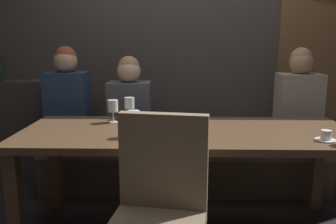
{
  "coord_description": "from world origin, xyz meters",
  "views": [
    {
      "loc": [
        -0.07,
        -2.26,
        1.32
      ],
      "look_at": [
        -0.13,
        0.11,
        0.84
      ],
      "focal_mm": 37.41,
      "sensor_mm": 36.0,
      "label": 1
    }
  ],
  "objects": [
    {
      "name": "diner_bearded",
      "position": [
        -0.47,
        0.69,
        0.8
      ],
      "size": [
        0.36,
        0.24,
        0.75
      ],
      "color": "#4C515B",
      "rests_on": "banquette_bench"
    },
    {
      "name": "dining_table",
      "position": [
        0.0,
        0.0,
        0.65
      ],
      "size": [
        2.2,
        0.84,
        0.74
      ],
      "color": "#493422",
      "rests_on": "ground"
    },
    {
      "name": "arched_door",
      "position": [
        1.35,
        1.15,
        1.36
      ],
      "size": [
        0.9,
        0.05,
        2.55
      ],
      "color": "brown",
      "rests_on": "ground"
    },
    {
      "name": "fork_on_table",
      "position": [
        0.12,
        0.17,
        0.74
      ],
      "size": [
        0.08,
        0.16,
        0.01
      ],
      "primitive_type": "cube",
      "rotation": [
        0.0,
        0.0,
        0.38
      ],
      "color": "silver",
      "rests_on": "dining_table"
    },
    {
      "name": "diner_far_end",
      "position": [
        0.97,
        0.71,
        0.84
      ],
      "size": [
        0.36,
        0.24,
        0.82
      ],
      "color": "#9E9384",
      "rests_on": "banquette_bench"
    },
    {
      "name": "wine_glass_far_left",
      "position": [
        -0.33,
        -0.17,
        0.86
      ],
      "size": [
        0.08,
        0.08,
        0.16
      ],
      "color": "silver",
      "rests_on": "dining_table"
    },
    {
      "name": "dessert_plate",
      "position": [
        -0.02,
        0.16,
        0.75
      ],
      "size": [
        0.19,
        0.19,
        0.05
      ],
      "color": "white",
      "rests_on": "dining_table"
    },
    {
      "name": "wine_glass_end_right",
      "position": [
        -0.43,
        0.34,
        0.86
      ],
      "size": [
        0.08,
        0.08,
        0.16
      ],
      "color": "silver",
      "rests_on": "dining_table"
    },
    {
      "name": "back_counter",
      "position": [
        -1.55,
        1.04,
        0.47
      ],
      "size": [
        1.1,
        0.28,
        0.95
      ],
      "primitive_type": "cube",
      "color": "#38342F",
      "rests_on": "ground"
    },
    {
      "name": "back_wall_tiled",
      "position": [
        0.0,
        1.22,
        1.5
      ],
      "size": [
        6.0,
        0.12,
        3.0
      ],
      "primitive_type": "cube",
      "color": "#423D38",
      "rests_on": "ground"
    },
    {
      "name": "chair_near_side",
      "position": [
        -0.15,
        -0.72,
        0.56
      ],
      "size": [
        0.5,
        0.5,
        0.98
      ],
      "color": "brown",
      "rests_on": "ground"
    },
    {
      "name": "banquette_bench",
      "position": [
        0.0,
        0.7,
        0.23
      ],
      "size": [
        2.5,
        0.44,
        0.45
      ],
      "color": "#4A3C2E",
      "rests_on": "ground"
    },
    {
      "name": "espresso_cup",
      "position": [
        0.82,
        -0.23,
        0.77
      ],
      "size": [
        0.12,
        0.12,
        0.06
      ],
      "color": "white",
      "rests_on": "dining_table"
    },
    {
      "name": "diner_redhead",
      "position": [
        -1.02,
        0.72,
        0.84
      ],
      "size": [
        0.36,
        0.24,
        0.83
      ],
      "color": "navy",
      "rests_on": "banquette_bench"
    },
    {
      "name": "wine_glass_near_left",
      "position": [
        -0.53,
        0.22,
        0.86
      ],
      "size": [
        0.08,
        0.08,
        0.16
      ],
      "color": "silver",
      "rests_on": "dining_table"
    }
  ]
}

